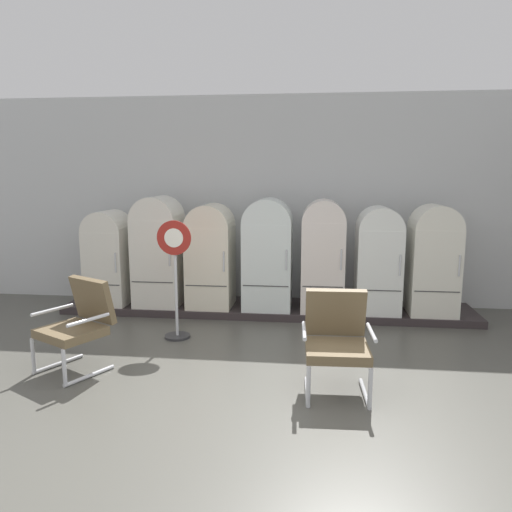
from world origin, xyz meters
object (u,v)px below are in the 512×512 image
(sign_stand, at_px, (176,284))
(refrigerator_6, at_px, (433,257))
(refrigerator_0, at_px, (109,255))
(armchair_right, at_px, (336,338))
(armchair_left, at_px, (79,321))
(refrigerator_1, at_px, (159,248))
(refrigerator_5, at_px, (378,257))
(refrigerator_3, at_px, (268,251))
(refrigerator_2, at_px, (211,253))
(refrigerator_4, at_px, (323,252))

(sign_stand, bearing_deg, refrigerator_6, 18.61)
(refrigerator_0, bearing_deg, armchair_right, -36.46)
(armchair_left, height_order, armchair_right, same)
(refrigerator_1, distance_m, refrigerator_6, 3.89)
(refrigerator_5, xyz_separation_m, armchair_right, (-0.67, -2.38, -0.37))
(refrigerator_0, relative_size, sign_stand, 0.94)
(refrigerator_1, relative_size, refrigerator_3, 1.01)
(refrigerator_5, distance_m, sign_stand, 2.81)
(refrigerator_0, height_order, armchair_left, refrigerator_0)
(refrigerator_0, xyz_separation_m, refrigerator_3, (2.36, 0.01, 0.10))
(refrigerator_5, xyz_separation_m, refrigerator_6, (0.74, -0.00, 0.02))
(armchair_left, bearing_deg, refrigerator_2, 67.00)
(refrigerator_6, xyz_separation_m, sign_stand, (-3.31, -1.11, -0.21))
(refrigerator_0, relative_size, refrigerator_4, 0.89)
(armchair_left, bearing_deg, refrigerator_4, 40.63)
(refrigerator_4, xyz_separation_m, refrigerator_6, (1.50, -0.02, -0.03))
(refrigerator_3, height_order, sign_stand, refrigerator_3)
(refrigerator_6, bearing_deg, refrigerator_0, 179.92)
(refrigerator_1, bearing_deg, armchair_left, -94.24)
(refrigerator_1, bearing_deg, armchair_right, -44.28)
(refrigerator_3, distance_m, armchair_left, 2.84)
(refrigerator_2, relative_size, refrigerator_5, 1.01)
(refrigerator_4, height_order, armchair_right, refrigerator_4)
(refrigerator_3, bearing_deg, refrigerator_2, 178.11)
(refrigerator_6, height_order, armchair_left, refrigerator_6)
(refrigerator_3, distance_m, refrigerator_4, 0.78)
(refrigerator_2, bearing_deg, armchair_right, -54.89)
(armchair_right, bearing_deg, refrigerator_2, 125.11)
(refrigerator_3, relative_size, sign_stand, 1.07)
(refrigerator_3, relative_size, armchair_left, 1.66)
(refrigerator_3, distance_m, refrigerator_6, 2.28)
(refrigerator_1, distance_m, refrigerator_3, 1.61)
(refrigerator_3, xyz_separation_m, refrigerator_4, (0.78, 0.01, -0.00))
(refrigerator_4, xyz_separation_m, sign_stand, (-1.81, -1.13, -0.25))
(refrigerator_5, height_order, armchair_left, refrigerator_5)
(sign_stand, bearing_deg, refrigerator_0, 139.86)
(refrigerator_2, relative_size, armchair_right, 1.57)
(refrigerator_0, xyz_separation_m, refrigerator_1, (0.75, 0.03, 0.11))
(refrigerator_4, xyz_separation_m, refrigerator_5, (0.76, -0.02, -0.05))
(sign_stand, bearing_deg, refrigerator_5, 23.49)
(refrigerator_1, bearing_deg, refrigerator_3, -0.80)
(refrigerator_3, relative_size, refrigerator_5, 1.07)
(refrigerator_3, height_order, refrigerator_4, refrigerator_3)
(refrigerator_5, bearing_deg, refrigerator_2, 179.12)
(refrigerator_4, height_order, refrigerator_6, refrigerator_4)
(refrigerator_3, distance_m, armchair_right, 2.58)
(refrigerator_5, relative_size, armchair_right, 1.55)
(refrigerator_0, bearing_deg, refrigerator_3, 0.14)
(refrigerator_4, xyz_separation_m, armchair_left, (-2.55, -2.19, -0.42))
(refrigerator_1, xyz_separation_m, refrigerator_5, (3.15, -0.03, -0.06))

